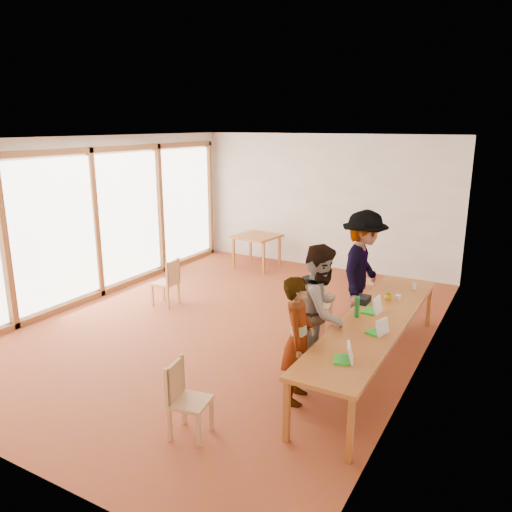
# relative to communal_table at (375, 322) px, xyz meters

# --- Properties ---
(ground) EXTENTS (8.00, 8.00, 0.00)m
(ground) POSITION_rel_communal_table_xyz_m (-2.50, 0.44, -0.70)
(ground) COLOR brown
(ground) RESTS_ON ground
(wall_back) EXTENTS (6.00, 0.10, 3.00)m
(wall_back) POSITION_rel_communal_table_xyz_m (-2.50, 4.44, 0.80)
(wall_back) COLOR silver
(wall_back) RESTS_ON ground
(wall_right) EXTENTS (0.10, 8.00, 3.00)m
(wall_right) POSITION_rel_communal_table_xyz_m (0.50, 0.44, 0.80)
(wall_right) COLOR silver
(wall_right) RESTS_ON ground
(window_wall) EXTENTS (0.10, 8.00, 3.00)m
(window_wall) POSITION_rel_communal_table_xyz_m (-5.46, 0.44, 0.80)
(window_wall) COLOR white
(window_wall) RESTS_ON ground
(ceiling) EXTENTS (6.00, 8.00, 0.04)m
(ceiling) POSITION_rel_communal_table_xyz_m (-2.50, 0.44, 2.32)
(ceiling) COLOR white
(ceiling) RESTS_ON wall_back
(communal_table) EXTENTS (0.80, 4.00, 0.75)m
(communal_table) POSITION_rel_communal_table_xyz_m (0.00, 0.00, 0.00)
(communal_table) COLOR #A85C25
(communal_table) RESTS_ON ground
(side_table) EXTENTS (0.90, 0.90, 0.75)m
(side_table) POSITION_rel_communal_table_xyz_m (-3.80, 3.64, -0.03)
(side_table) COLOR #A85C25
(side_table) RESTS_ON ground
(chair_near) EXTENTS (0.44, 0.44, 0.44)m
(chair_near) POSITION_rel_communal_table_xyz_m (-1.35, -2.35, -0.20)
(chair_near) COLOR tan
(chair_near) RESTS_ON ground
(chair_mid) EXTENTS (0.53, 0.53, 0.49)m
(chair_mid) POSITION_rel_communal_table_xyz_m (-1.17, 0.31, -0.14)
(chair_mid) COLOR tan
(chair_mid) RESTS_ON ground
(chair_far) EXTENTS (0.46, 0.46, 0.45)m
(chair_far) POSITION_rel_communal_table_xyz_m (-1.29, 0.99, -0.18)
(chair_far) COLOR tan
(chair_far) RESTS_ON ground
(chair_empty) EXTENTS (0.46, 0.46, 0.45)m
(chair_empty) POSITION_rel_communal_table_xyz_m (-1.04, 2.51, -0.19)
(chair_empty) COLOR tan
(chair_empty) RESTS_ON ground
(chair_spare) EXTENTS (0.42, 0.42, 0.45)m
(chair_spare) POSITION_rel_communal_table_xyz_m (-3.96, 0.67, -0.18)
(chair_spare) COLOR tan
(chair_spare) RESTS_ON ground
(person_near) EXTENTS (0.50, 0.64, 1.54)m
(person_near) POSITION_rel_communal_table_xyz_m (-0.59, -1.13, 0.07)
(person_near) COLOR gray
(person_near) RESTS_ON ground
(person_mid) EXTENTS (0.71, 0.89, 1.76)m
(person_mid) POSITION_rel_communal_table_xyz_m (-0.60, -0.42, 0.18)
(person_mid) COLOR gray
(person_mid) RESTS_ON ground
(person_far) EXTENTS (0.78, 1.28, 1.93)m
(person_far) POSITION_rel_communal_table_xyz_m (-0.60, 1.32, 0.26)
(person_far) COLOR gray
(person_far) RESTS_ON ground
(laptop_near) EXTENTS (0.27, 0.28, 0.20)m
(laptop_near) POSITION_rel_communal_table_xyz_m (0.06, -1.34, 0.10)
(laptop_near) COLOR green
(laptop_near) RESTS_ON communal_table
(laptop_mid) EXTENTS (0.27, 0.28, 0.20)m
(laptop_mid) POSITION_rel_communal_table_xyz_m (0.17, -0.46, 0.10)
(laptop_mid) COLOR green
(laptop_mid) RESTS_ON communal_table
(laptop_far) EXTENTS (0.24, 0.28, 0.22)m
(laptop_far) POSITION_rel_communal_table_xyz_m (-0.08, 0.20, 0.11)
(laptop_far) COLOR green
(laptop_far) RESTS_ON communal_table
(yellow_mug) EXTENTS (0.12, 0.12, 0.09)m
(yellow_mug) POSITION_rel_communal_table_xyz_m (-0.05, 0.80, 0.09)
(yellow_mug) COLOR gold
(yellow_mug) RESTS_ON communal_table
(green_bottle) EXTENTS (0.07, 0.07, 0.28)m
(green_bottle) POSITION_rel_communal_table_xyz_m (-0.24, -0.06, 0.19)
(green_bottle) COLOR #1B762E
(green_bottle) RESTS_ON communal_table
(clear_glass) EXTENTS (0.07, 0.07, 0.09)m
(clear_glass) POSITION_rel_communal_table_xyz_m (0.17, 1.47, 0.09)
(clear_glass) COLOR silver
(clear_glass) RESTS_ON communal_table
(condiment_cup) EXTENTS (0.08, 0.08, 0.06)m
(condiment_cup) POSITION_rel_communal_table_xyz_m (0.07, 0.90, 0.08)
(condiment_cup) COLOR white
(condiment_cup) RESTS_ON communal_table
(pink_phone) EXTENTS (0.05, 0.10, 0.01)m
(pink_phone) POSITION_rel_communal_table_xyz_m (-0.11, 1.00, 0.05)
(pink_phone) COLOR #E0498B
(pink_phone) RESTS_ON communal_table
(black_pouch) EXTENTS (0.16, 0.26, 0.09)m
(black_pouch) POSITION_rel_communal_table_xyz_m (-0.33, 0.50, 0.09)
(black_pouch) COLOR black
(black_pouch) RESTS_ON communal_table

